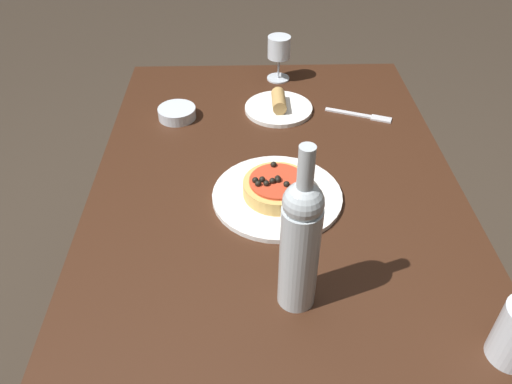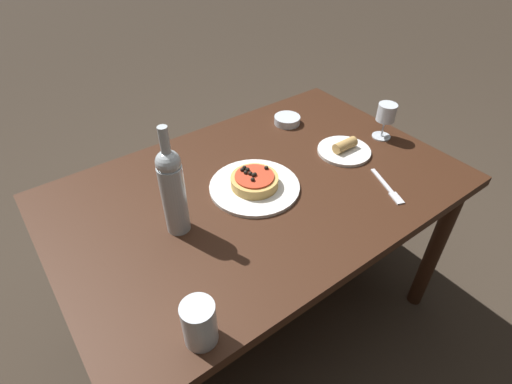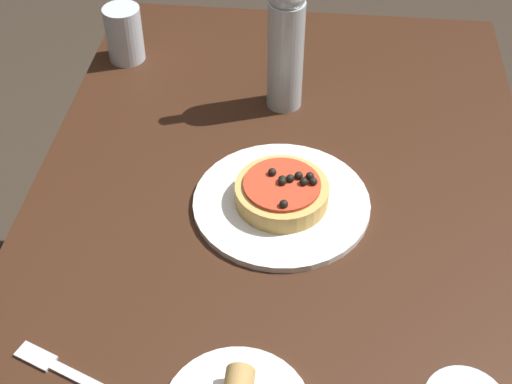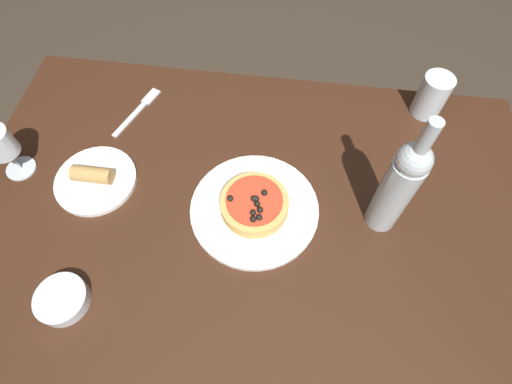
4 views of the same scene
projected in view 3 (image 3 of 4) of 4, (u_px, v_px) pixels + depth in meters
name	position (u px, v px, depth m)	size (l,w,h in m)	color
dining_table	(279.00, 248.00, 1.24)	(1.33, 0.87, 0.71)	#381E11
dinner_plate	(284.00, 203.00, 1.19)	(0.30, 0.30, 0.01)	white
pizza	(285.00, 192.00, 1.17)	(0.16, 0.16, 0.05)	tan
wine_bottle	(286.00, 39.00, 1.30)	(0.07, 0.07, 0.34)	#B2BCC1
water_cup	(124.00, 34.00, 1.48)	(0.08, 0.08, 0.12)	silver
fork	(66.00, 372.00, 0.96)	(0.09, 0.18, 0.00)	silver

